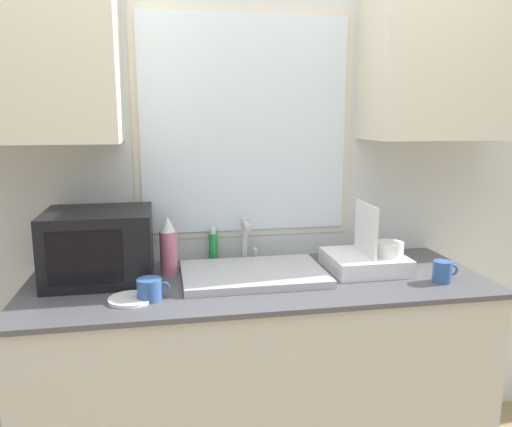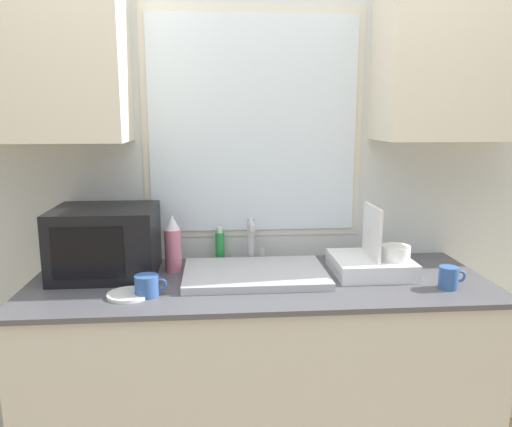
% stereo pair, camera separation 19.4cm
% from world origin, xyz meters
% --- Properties ---
extents(countertop, '(1.85, 0.69, 0.92)m').
position_xyz_m(countertop, '(0.00, 0.33, 0.46)').
color(countertop, beige).
rests_on(countertop, ground_plane).
extents(wall_back, '(6.00, 0.38, 2.60)m').
position_xyz_m(wall_back, '(0.00, 0.65, 1.42)').
color(wall_back, silver).
rests_on(wall_back, ground_plane).
extents(sink_basin, '(0.58, 0.40, 0.03)m').
position_xyz_m(sink_basin, '(-0.02, 0.36, 0.93)').
color(sink_basin, '#B2B2B7').
rests_on(sink_basin, countertop).
extents(faucet, '(0.08, 0.15, 0.20)m').
position_xyz_m(faucet, '(-0.01, 0.57, 1.03)').
color(faucet, '#B7B7BC').
rests_on(faucet, countertop).
extents(microwave, '(0.41, 0.35, 0.28)m').
position_xyz_m(microwave, '(-0.63, 0.45, 1.06)').
color(microwave, black).
rests_on(microwave, countertop).
extents(dish_rack, '(0.32, 0.31, 0.29)m').
position_xyz_m(dish_rack, '(0.48, 0.37, 0.97)').
color(dish_rack, white).
rests_on(dish_rack, countertop).
extents(spray_bottle, '(0.07, 0.07, 0.25)m').
position_xyz_m(spray_bottle, '(-0.36, 0.47, 1.03)').
color(spray_bottle, '#D8728C').
rests_on(spray_bottle, countertop).
extents(soap_bottle, '(0.04, 0.04, 0.16)m').
position_xyz_m(soap_bottle, '(-0.16, 0.61, 0.99)').
color(soap_bottle, '#268C3F').
rests_on(soap_bottle, countertop).
extents(mug_near_sink, '(0.12, 0.09, 0.08)m').
position_xyz_m(mug_near_sink, '(-0.43, 0.18, 0.96)').
color(mug_near_sink, '#335999').
rests_on(mug_near_sink, countertop).
extents(mug_by_rack, '(0.11, 0.07, 0.09)m').
position_xyz_m(mug_by_rack, '(0.71, 0.16, 0.96)').
color(mug_by_rack, '#335999').
rests_on(mug_by_rack, countertop).
extents(small_plate, '(0.16, 0.16, 0.01)m').
position_xyz_m(small_plate, '(-0.50, 0.18, 0.92)').
color(small_plate, white).
rests_on(small_plate, countertop).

